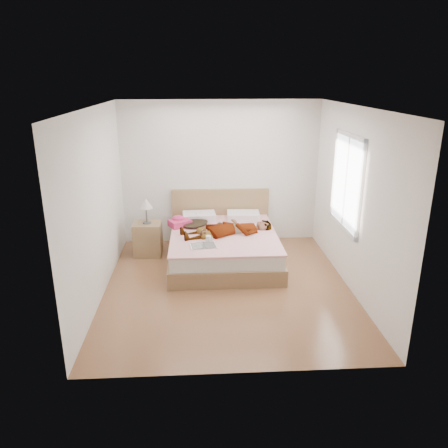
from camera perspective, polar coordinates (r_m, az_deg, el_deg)
The scene contains 11 objects.
ground at distance 6.58m, azimuth 0.45°, elevation -8.18°, with size 4.00×4.00×0.00m, color #552F1A.
woman at distance 7.22m, azimuth 0.58°, elevation -0.33°, with size 0.59×1.58×0.22m, color white.
hair at distance 7.65m, azimuth -3.92°, elevation 0.23°, with size 0.47×0.58×0.09m, color black.
phone at distance 7.56m, azimuth -3.41°, elevation 1.21°, with size 0.05×0.10×0.01m, color silver.
room_shell at distance 6.69m, azimuth 15.72°, elevation 5.28°, with size 4.00×4.00×4.00m.
bed at distance 7.41m, azimuth -0.09°, elevation -2.65°, with size 1.80×2.08×1.00m.
towel at distance 7.59m, azimuth -5.83°, elevation 0.26°, with size 0.44×0.41×0.18m.
magazine at distance 6.69m, azimuth -2.71°, elevation -2.85°, with size 0.44×0.33×0.02m.
coffee_mug at distance 6.85m, azimuth -2.02°, elevation -1.93°, with size 0.13×0.11×0.10m.
plush_toy at distance 7.05m, azimuth -2.66°, elevation -1.26°, with size 0.15×0.21×0.11m.
nightstand at distance 7.71m, azimuth -9.93°, elevation -1.58°, with size 0.48×0.43×1.02m.
Camera 1 is at (-0.40, -5.85, 2.98)m, focal length 35.00 mm.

